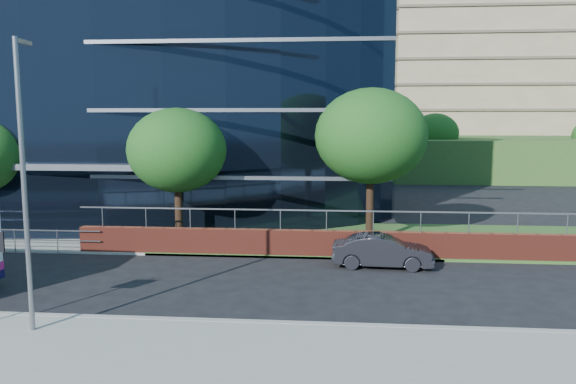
# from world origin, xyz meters

# --- Properties ---
(grass_verge) EXTENTS (36.00, 8.00, 0.12)m
(grass_verge) POSITION_xyz_m (24.00, 11.00, 0.06)
(grass_verge) COLOR #2D511E
(grass_verge) RESTS_ON ground
(glass_office) EXTENTS (44.00, 23.10, 16.00)m
(glass_office) POSITION_xyz_m (-4.00, 20.85, 8.00)
(glass_office) COLOR black
(glass_office) RESTS_ON ground
(retaining_wall) EXTENTS (34.00, 0.40, 2.11)m
(retaining_wall) POSITION_xyz_m (20.00, 7.30, 0.61)
(retaining_wall) COLOR maroon
(retaining_wall) RESTS_ON ground
(apartment_block) EXTENTS (60.00, 42.00, 30.00)m
(apartment_block) POSITION_xyz_m (32.00, 57.21, 11.11)
(apartment_block) COLOR #2D511E
(apartment_block) RESTS_ON ground
(tree_far_c) EXTENTS (4.62, 4.62, 6.51)m
(tree_far_c) POSITION_xyz_m (7.00, 9.00, 4.54)
(tree_far_c) COLOR black
(tree_far_c) RESTS_ON ground
(tree_far_d) EXTENTS (5.28, 5.28, 7.44)m
(tree_far_d) POSITION_xyz_m (16.00, 10.00, 5.19)
(tree_far_d) COLOR black
(tree_far_d) RESTS_ON ground
(tree_dist_e) EXTENTS (4.62, 4.62, 6.51)m
(tree_dist_e) POSITION_xyz_m (24.00, 40.00, 4.54)
(tree_dist_e) COLOR black
(tree_dist_e) RESTS_ON ground
(streetlight_east) EXTENTS (0.15, 0.77, 8.00)m
(streetlight_east) POSITION_xyz_m (6.00, -2.17, 4.44)
(streetlight_east) COLOR slate
(streetlight_east) RESTS_ON pavement_near
(parked_car) EXTENTS (4.11, 1.60, 1.33)m
(parked_car) POSITION_xyz_m (16.30, 5.95, 0.67)
(parked_car) COLOR black
(parked_car) RESTS_ON ground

